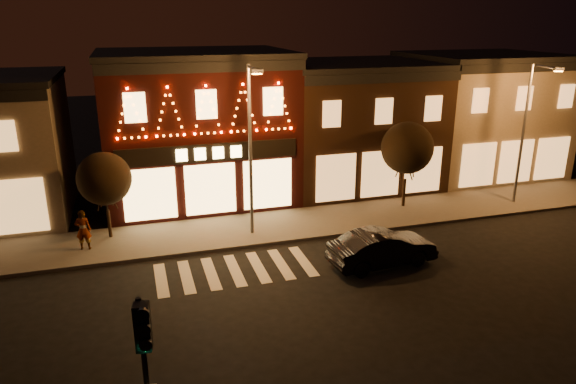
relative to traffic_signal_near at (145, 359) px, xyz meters
name	(u,v)px	position (x,y,z in m)	size (l,w,h in m)	color
ground	(258,320)	(3.78, 5.97, -3.35)	(120.00, 120.00, 0.00)	black
sidewalk_far	(259,228)	(5.78, 13.97, -3.28)	(44.00, 4.00, 0.15)	#47423D
building_pulp	(197,126)	(3.78, 19.95, 0.81)	(10.20, 8.34, 8.30)	black
building_right_a	(353,124)	(13.28, 19.97, 0.41)	(9.20, 8.28, 7.50)	#362013
building_right_b	(478,114)	(22.28, 19.97, 0.56)	(9.20, 8.28, 7.80)	#6F644F
traffic_signal_near	(145,359)	(0.00, 0.00, 0.00)	(0.36, 0.48, 4.54)	black
streetlamp_mid	(251,139)	(5.32, 13.15, 1.44)	(0.50, 1.80, 7.91)	#59595E
streetlamp_right	(528,124)	(20.46, 13.28, 1.23)	(0.62, 1.73, 7.56)	#59595E
tree_left	(104,179)	(-1.19, 14.81, -0.34)	(2.44, 2.44, 4.09)	black
tree_right	(407,148)	(14.14, 14.70, 0.04)	(2.77, 2.77, 4.64)	black
dark_sedan	(382,248)	(9.85, 8.69, -2.59)	(1.61, 4.61, 1.52)	black
pedestrian	(83,230)	(-2.25, 13.69, -2.28)	(0.67, 0.44, 1.84)	gray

